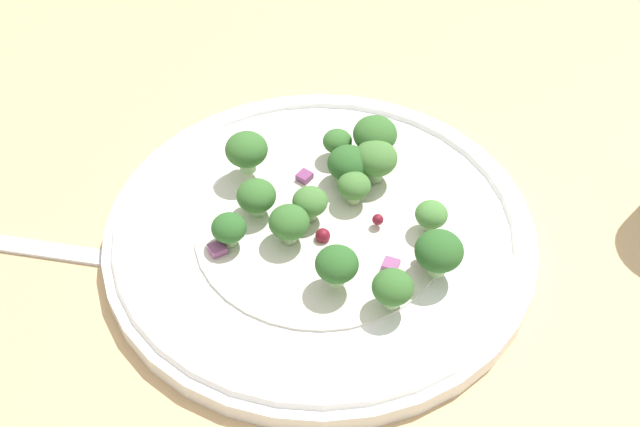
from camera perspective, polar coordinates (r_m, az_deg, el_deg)
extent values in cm
cube|color=tan|center=(54.88, -1.56, -4.84)|extent=(180.00, 180.00, 2.00)
cylinder|color=white|center=(55.51, 0.00, -1.50)|extent=(27.18, 27.18, 1.20)
torus|color=white|center=(55.07, 0.00, -1.08)|extent=(26.00, 26.00, 1.00)
cylinder|color=white|center=(55.00, 0.00, -1.01)|extent=(15.76, 15.76, 0.20)
cylinder|color=#8EB77A|center=(57.72, -4.73, 3.25)|extent=(1.05, 1.05, 1.05)
ellipsoid|color=#386B2D|center=(56.87, -4.80, 4.18)|extent=(2.79, 2.79, 2.09)
cylinder|color=#ADD18E|center=(59.15, 1.13, 4.08)|extent=(0.74, 0.74, 0.74)
ellipsoid|color=#386B2D|center=(58.55, 1.14, 4.72)|extent=(1.97, 1.97, 1.48)
cylinder|color=#8EB77A|center=(57.67, 3.58, 2.69)|extent=(1.07, 1.07, 1.07)
ellipsoid|color=#477A38|center=(56.80, 3.64, 3.63)|extent=(2.85, 2.85, 2.13)
cylinder|color=#9EC684|center=(55.64, -4.10, 0.35)|extent=(0.94, 0.94, 0.94)
ellipsoid|color=#386B2D|center=(54.84, -4.16, 1.16)|extent=(2.50, 2.50, 1.87)
cylinder|color=#9EC684|center=(52.40, 7.61, -3.36)|extent=(1.08, 1.08, 1.08)
ellipsoid|color=#2D6028|center=(51.43, 7.75, -2.42)|extent=(2.89, 2.89, 2.17)
cylinder|color=#ADD18E|center=(56.22, 2.20, 1.12)|extent=(0.80, 0.80, 0.80)
ellipsoid|color=#477A38|center=(55.54, 2.23, 1.82)|extent=(2.14, 2.14, 1.60)
cylinder|color=#9EC684|center=(50.61, 4.68, -5.56)|extent=(0.90, 0.90, 0.90)
ellipsoid|color=#386B2D|center=(49.76, 4.75, -4.79)|extent=(2.40, 2.40, 1.80)
cylinder|color=#9EC684|center=(54.83, 7.17, -0.72)|extent=(0.76, 0.76, 0.76)
ellipsoid|color=#4C843D|center=(54.17, 7.26, -0.06)|extent=(2.03, 2.03, 1.52)
cylinder|color=#8EB77A|center=(57.56, 1.86, 2.36)|extent=(1.05, 1.05, 1.05)
ellipsoid|color=#2D6028|center=(56.69, 1.89, 3.28)|extent=(2.80, 2.80, 2.10)
cylinder|color=#9EC684|center=(53.99, -5.87, -1.63)|extent=(0.81, 0.81, 0.81)
ellipsoid|color=#2D6028|center=(53.28, -5.94, -0.93)|extent=(2.16, 2.16, 1.62)
cylinder|color=#8EB77A|center=(55.12, -0.64, 0.06)|extent=(0.84, 0.84, 0.84)
ellipsoid|color=#477A38|center=(54.40, -0.65, 0.79)|extent=(2.23, 2.23, 1.67)
cylinder|color=#9EC684|center=(53.83, -2.27, -1.42)|extent=(0.94, 0.94, 0.94)
ellipsoid|color=#386B2D|center=(53.01, -2.30, -0.60)|extent=(2.50, 2.50, 1.88)
cylinder|color=#9EC684|center=(51.23, 1.09, -4.14)|extent=(0.96, 0.96, 0.96)
ellipsoid|color=#2D6028|center=(50.35, 1.10, -3.31)|extent=(2.55, 2.55, 1.91)
cylinder|color=#8EB77A|center=(58.79, 3.54, 4.21)|extent=(1.10, 1.10, 1.10)
ellipsoid|color=#386B2D|center=(57.92, 3.60, 5.17)|extent=(2.93, 2.93, 2.20)
sphere|color=maroon|center=(53.11, 7.82, -2.67)|extent=(0.91, 0.91, 0.91)
sphere|color=maroon|center=(54.07, 0.19, -1.45)|extent=(0.94, 0.94, 0.94)
sphere|color=#4C0A14|center=(52.93, 6.57, -2.61)|extent=(0.70, 0.70, 0.70)
sphere|color=maroon|center=(54.69, 3.78, -0.40)|extent=(0.72, 0.72, 0.72)
cube|color=#843D75|center=(57.79, -1.02, 2.43)|extent=(1.22, 1.22, 0.44)
cube|color=#934C84|center=(53.66, -6.70, -2.28)|extent=(1.21, 1.21, 0.37)
cube|color=#934C84|center=(58.81, 3.12, 3.17)|extent=(1.75, 1.80, 0.54)
cube|color=#934C84|center=(52.83, 4.63, -3.31)|extent=(1.27, 1.29, 0.33)
cube|color=silver|center=(59.02, -19.64, -1.84)|extent=(6.87, 14.31, 0.50)
cube|color=silver|center=(55.51, -11.11, -3.22)|extent=(3.60, 4.25, 0.50)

